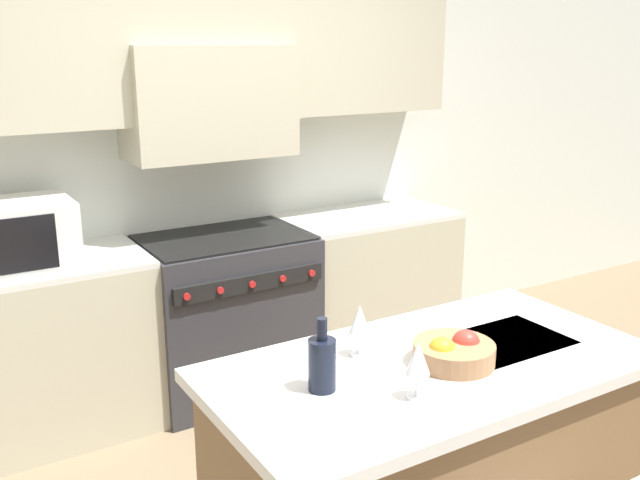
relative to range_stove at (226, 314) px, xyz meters
name	(u,v)px	position (x,y,z in m)	size (l,w,h in m)	color
back_cabinetry	(199,113)	(0.00, 0.28, 1.12)	(10.00, 0.46, 2.70)	silver
back_counter	(225,313)	(0.00, 0.02, 0.00)	(3.07, 0.62, 0.92)	#B2AD93
range_stove	(226,314)	(0.00, 0.00, 0.00)	(0.93, 0.70, 0.92)	#2D2D33
microwave	(9,235)	(-1.09, 0.02, 0.62)	(0.59, 0.44, 0.31)	silver
kitchen_island	(428,475)	(-0.02, -1.82, -0.01)	(1.56, 0.81, 0.90)	brown
wine_bottle	(322,363)	(-0.45, -1.80, 0.53)	(0.09, 0.09, 0.24)	black
wine_glass_near	(418,360)	(-0.23, -2.00, 0.57)	(0.08, 0.08, 0.19)	white
wine_glass_far	(360,321)	(-0.21, -1.65, 0.57)	(0.08, 0.08, 0.19)	white
fruit_bowl	(454,352)	(0.03, -1.87, 0.48)	(0.28, 0.28, 0.11)	#996B47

